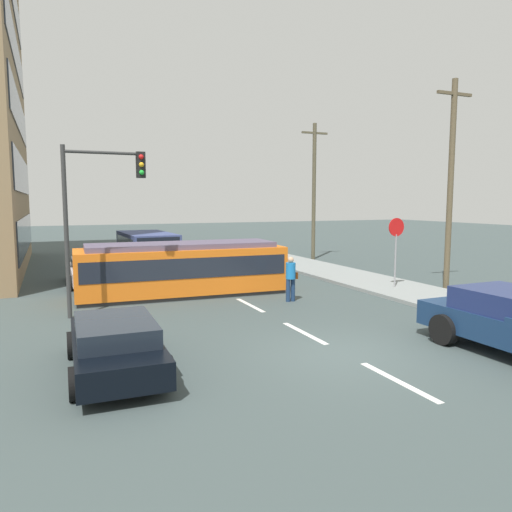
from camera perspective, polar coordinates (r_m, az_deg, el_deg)
name	(u,v)px	position (r m, az deg, el deg)	size (l,w,h in m)	color
ground_plane	(215,287)	(21.02, -4.90, -3.68)	(120.00, 120.00, 0.00)	#3D4949
sidewalk_curb_right	(402,290)	(20.84, 16.86, -3.83)	(3.20, 36.00, 0.14)	gray
lane_stripe_0	(398,381)	(10.69, 16.47, -14.03)	(0.16, 2.40, 0.01)	silver
lane_stripe_1	(304,333)	(13.83, 5.72, -9.05)	(0.16, 2.40, 0.01)	silver
lane_stripe_2	(250,305)	(17.34, -0.72, -5.83)	(0.16, 2.40, 0.01)	silver
lane_stripe_3	(186,272)	(25.62, -8.32, -1.88)	(0.16, 2.40, 0.01)	silver
lane_stripe_4	(161,259)	(31.40, -11.15, -0.40)	(0.16, 2.40, 0.01)	silver
streetcar_tram	(182,268)	(19.28, -8.76, -1.41)	(8.16, 2.87, 2.08)	orange
city_bus	(147,247)	(28.27, -12.75, 1.04)	(2.70, 5.67, 1.92)	#3D4A7F
pedestrian_crossing	(291,276)	(17.88, 4.14, -2.41)	(0.51, 0.36, 1.67)	navy
parked_sedan_near	(115,344)	(11.04, -16.32, -9.97)	(2.03, 4.40, 1.19)	black
parked_sedan_mid	(91,271)	(22.74, -18.90, -1.65)	(1.98, 4.58, 1.19)	silver
stop_sign	(396,238)	(20.81, 16.24, 2.07)	(0.76, 0.07, 2.88)	gray
traffic_light_mast	(97,199)	(16.22, -18.29, 6.38)	(2.57, 0.33, 5.44)	#333333
utility_pole_near	(451,181)	(21.96, 22.03, 8.19)	(1.80, 0.24, 8.70)	brown
utility_pole_mid	(314,189)	(30.98, 6.87, 7.84)	(1.80, 0.24, 8.55)	brown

